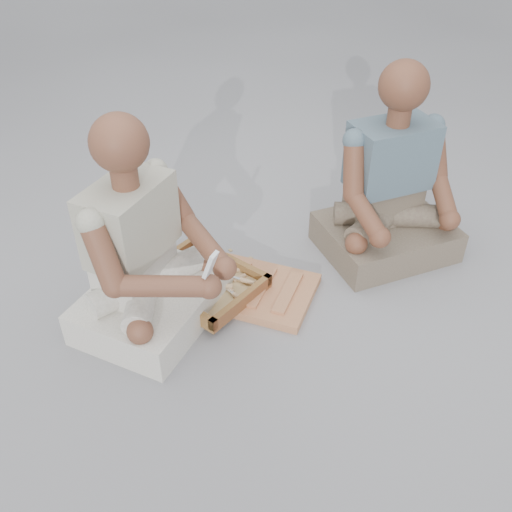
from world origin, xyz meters
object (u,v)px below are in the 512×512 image
(carved_panel, at_px, (249,288))
(craftsman, at_px, (145,259))
(companion, at_px, (390,194))
(tool_tray, at_px, (202,283))

(carved_panel, bearing_deg, craftsman, -139.19)
(craftsman, bearing_deg, carved_panel, 137.41)
(carved_panel, relative_size, companion, 0.62)
(carved_panel, xyz_separation_m, companion, (0.53, 0.54, 0.30))
(tool_tray, xyz_separation_m, companion, (0.73, 0.62, 0.26))
(tool_tray, distance_m, companion, 0.99)
(carved_panel, distance_m, tool_tray, 0.22)
(carved_panel, bearing_deg, companion, 45.69)
(craftsman, xyz_separation_m, companion, (0.87, 0.84, -0.00))
(craftsman, relative_size, companion, 0.98)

